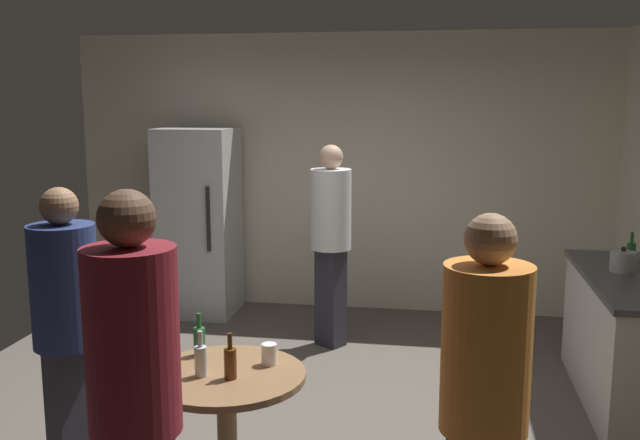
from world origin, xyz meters
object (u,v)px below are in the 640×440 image
object	(u,v)px
person_in_maroon_shirt	(135,387)
beer_bottle_brown	(230,362)
beer_bottle_green	(199,340)
beer_bottle_clear	(201,360)
plastic_cup_white	(269,354)
beer_bottle_on_counter	(631,252)
person_in_white_shirt	(331,230)
refrigerator	(199,222)
kettle	(623,261)
beer_bottle_amber	(170,368)
person_in_orange_shirt	(484,392)
foreground_table	(226,392)
person_in_navy_shirt	(66,318)

from	to	relation	value
person_in_maroon_shirt	beer_bottle_brown	bearing A→B (deg)	4.75
beer_bottle_green	beer_bottle_clear	size ratio (longest dim) A/B	1.00
beer_bottle_green	plastic_cup_white	bearing A→B (deg)	-10.02
beer_bottle_on_counter	beer_bottle_brown	world-z (taller)	beer_bottle_on_counter
person_in_white_shirt	refrigerator	bearing A→B (deg)	-84.57
refrigerator	person_in_white_shirt	xyz separation A→B (m)	(1.40, -0.74, 0.10)
refrigerator	plastic_cup_white	world-z (taller)	refrigerator
refrigerator	beer_bottle_green	xyz separation A→B (m)	(1.05, -3.03, -0.08)
beer_bottle_brown	person_in_maroon_shirt	bearing A→B (deg)	-96.88
kettle	beer_bottle_green	world-z (taller)	kettle
beer_bottle_amber	person_in_orange_shirt	size ratio (longest dim) A/B	0.14
refrigerator	person_in_orange_shirt	distance (m)	4.57
beer_bottle_clear	foreground_table	bearing A→B (deg)	30.36
kettle	person_in_maroon_shirt	bearing A→B (deg)	-130.53
kettle	person_in_orange_shirt	xyz separation A→B (m)	(-1.08, -2.43, 0.00)
beer_bottle_on_counter	person_in_maroon_shirt	world-z (taller)	person_in_maroon_shirt
refrigerator	beer_bottle_brown	bearing A→B (deg)	-68.56
beer_bottle_on_counter	foreground_table	distance (m)	3.20
kettle	beer_bottle_on_counter	distance (m)	0.28
beer_bottle_on_counter	person_in_navy_shirt	world-z (taller)	person_in_navy_shirt
person_in_white_shirt	person_in_orange_shirt	distance (m)	3.29
beer_bottle_brown	kettle	bearing A→B (deg)	40.12
foreground_table	person_in_navy_shirt	bearing A→B (deg)	177.08
kettle	person_in_navy_shirt	xyz separation A→B (m)	(-3.16, -1.78, -0.01)
beer_bottle_amber	beer_bottle_green	world-z (taller)	same
beer_bottle_on_counter	person_in_white_shirt	distance (m)	2.30
foreground_table	person_in_navy_shirt	size ratio (longest dim) A/B	0.49
beer_bottle_clear	person_in_orange_shirt	xyz separation A→B (m)	(1.32, -0.54, 0.16)
refrigerator	foreground_table	xyz separation A→B (m)	(1.26, -3.24, -0.27)
foreground_table	person_in_navy_shirt	distance (m)	0.93
kettle	beer_bottle_green	distance (m)	2.98
foreground_table	plastic_cup_white	bearing A→B (deg)	37.07
kettle	beer_bottle_clear	xyz separation A→B (m)	(-2.40, -1.89, -0.15)
refrigerator	beer_bottle_amber	size ratio (longest dim) A/B	7.83
beer_bottle_amber	person_in_maroon_shirt	xyz separation A→B (m)	(0.16, -0.73, 0.22)
refrigerator	beer_bottle_clear	distance (m)	3.50
beer_bottle_clear	beer_bottle_brown	bearing A→B (deg)	-2.03
plastic_cup_white	person_in_maroon_shirt	distance (m)	1.12
beer_bottle_on_counter	person_in_white_shirt	world-z (taller)	person_in_white_shirt
refrigerator	foreground_table	bearing A→B (deg)	-68.85
beer_bottle_clear	person_in_maroon_shirt	xyz separation A→B (m)	(0.05, -0.86, 0.22)
kettle	beer_bottle_on_counter	bearing A→B (deg)	66.28
refrigerator	beer_bottle_on_counter	size ratio (longest dim) A/B	7.83
beer_bottle_amber	refrigerator	bearing A→B (deg)	106.84
plastic_cup_white	person_in_orange_shirt	world-z (taller)	person_in_orange_shirt
person_in_orange_shirt	person_in_white_shirt	bearing A→B (deg)	-20.13
plastic_cup_white	person_in_orange_shirt	size ratio (longest dim) A/B	0.07
plastic_cup_white	beer_bottle_green	bearing A→B (deg)	169.98
beer_bottle_on_counter	beer_bottle_brown	xyz separation A→B (m)	(-2.36, -2.15, -0.17)
kettle	person_in_navy_shirt	size ratio (longest dim) A/B	0.15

